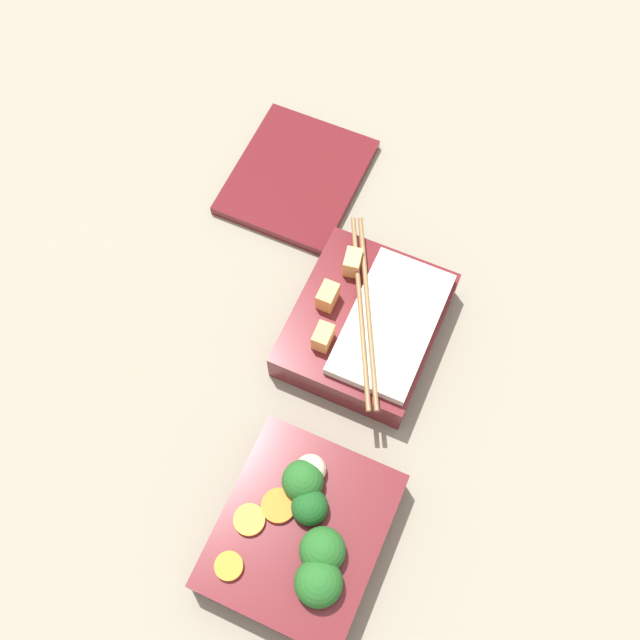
% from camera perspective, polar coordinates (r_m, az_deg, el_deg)
% --- Properties ---
extents(ground_plane, '(3.00, 3.00, 0.00)m').
position_cam_1_polar(ground_plane, '(0.77, 0.30, -7.72)').
color(ground_plane, gray).
extents(bento_tray_vegetable, '(0.17, 0.15, 0.08)m').
position_cam_1_polar(bento_tray_vegetable, '(0.72, -1.27, -15.88)').
color(bento_tray_vegetable, maroon).
rests_on(bento_tray_vegetable, ground_plane).
extents(bento_tray_rice, '(0.20, 0.15, 0.07)m').
position_cam_1_polar(bento_tray_rice, '(0.79, 3.44, -0.20)').
color(bento_tray_rice, maroon).
rests_on(bento_tray_rice, ground_plane).
extents(bento_lid, '(0.17, 0.14, 0.01)m').
position_cam_1_polar(bento_lid, '(0.91, -1.75, 10.85)').
color(bento_lid, maroon).
rests_on(bento_lid, ground_plane).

